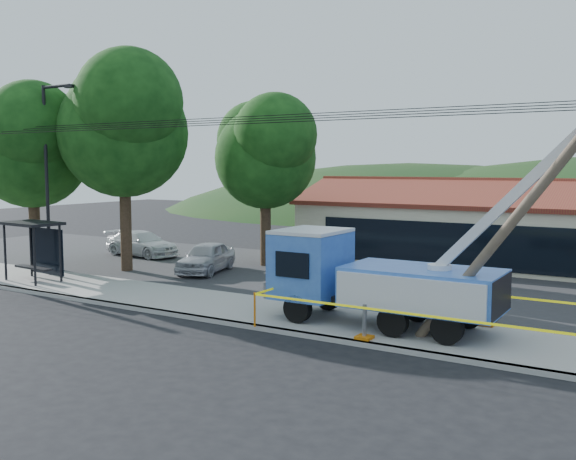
% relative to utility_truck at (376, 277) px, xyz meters
% --- Properties ---
extents(ground, '(120.00, 120.00, 0.00)m').
position_rel_utility_truck_xyz_m(ground, '(-3.10, -4.16, -1.72)').
color(ground, black).
rests_on(ground, ground).
extents(curb, '(60.00, 0.25, 0.15)m').
position_rel_utility_truck_xyz_m(curb, '(-3.10, -2.06, -1.65)').
color(curb, '#A7A39C').
rests_on(curb, ground).
extents(sidewalk, '(60.00, 4.00, 0.15)m').
position_rel_utility_truck_xyz_m(sidewalk, '(-3.10, -0.16, -1.65)').
color(sidewalk, '#A7A39C').
rests_on(sidewalk, ground).
extents(parking_lot, '(60.00, 12.00, 0.10)m').
position_rel_utility_truck_xyz_m(parking_lot, '(-3.10, 7.84, -1.67)').
color(parking_lot, '#28282B').
rests_on(parking_lot, ground).
extents(strip_mall, '(22.50, 8.53, 4.67)m').
position_rel_utility_truck_xyz_m(strip_mall, '(0.90, 15.82, 0.16)').
color(strip_mall, beige).
rests_on(strip_mall, ground).
extents(streetlight, '(2.13, 0.22, 9.00)m').
position_rel_utility_truck_xyz_m(streetlight, '(-16.89, 0.84, 3.58)').
color(streetlight, black).
rests_on(streetlight, ground).
extents(tree_west_near, '(7.56, 6.72, 10.80)m').
position_rel_utility_truck_xyz_m(tree_west_near, '(-15.10, 3.84, 5.80)').
color(tree_west_near, '#332316').
rests_on(tree_west_near, ground).
extents(tree_west_far, '(6.84, 6.08, 9.48)m').
position_rel_utility_truck_xyz_m(tree_west_far, '(-20.10, 2.34, 4.82)').
color(tree_west_far, '#332316').
rests_on(tree_west_far, ground).
extents(tree_lot, '(6.30, 5.60, 8.94)m').
position_rel_utility_truck_xyz_m(tree_lot, '(-10.10, 8.84, 4.49)').
color(tree_lot, '#332316').
rests_on(tree_lot, ground).
extents(hill_west, '(78.40, 56.00, 28.00)m').
position_rel_utility_truck_xyz_m(hill_west, '(-18.10, 50.84, -1.72)').
color(hill_west, '#133514').
rests_on(hill_west, ground).
extents(utility_truck, '(10.65, 4.03, 7.23)m').
position_rel_utility_truck_xyz_m(utility_truck, '(0.00, 0.00, 0.00)').
color(utility_truck, black).
rests_on(utility_truck, ground).
extents(leaning_pole, '(5.28, 1.65, 7.15)m').
position_rel_utility_truck_xyz_m(leaning_pole, '(4.50, -0.62, 2.29)').
color(leaning_pole, brown).
rests_on(leaning_pole, ground).
extents(bus_shelter, '(2.89, 1.93, 2.65)m').
position_rel_utility_truck_xyz_m(bus_shelter, '(-16.35, -0.46, 0.38)').
color(bus_shelter, black).
rests_on(bus_shelter, ground).
extents(caution_tape, '(12.30, 3.86, 1.12)m').
position_rel_utility_truck_xyz_m(caution_tape, '(2.96, -0.45, -0.74)').
color(caution_tape, orange).
rests_on(caution_tape, ground).
extents(car_silver, '(2.87, 4.67, 1.48)m').
position_rel_utility_truck_xyz_m(car_silver, '(-11.37, 5.47, -1.72)').
color(car_silver, '#ADAEB5').
rests_on(car_silver, ground).
extents(car_white, '(5.06, 2.43, 1.42)m').
position_rel_utility_truck_xyz_m(car_white, '(-18.17, 8.06, -1.72)').
color(car_white, silver).
rests_on(car_white, ground).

